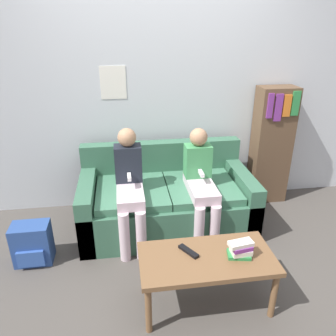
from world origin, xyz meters
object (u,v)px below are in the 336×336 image
(couch, at_px, (166,200))
(bookshelf, at_px, (271,146))
(person_left, at_px, (130,184))
(coffee_table, at_px, (207,262))
(person_right, at_px, (201,180))
(backpack, at_px, (32,244))
(tv_remote, at_px, (189,251))

(couch, distance_m, bookshelf, 1.32)
(person_left, height_order, bookshelf, bookshelf)
(coffee_table, height_order, person_right, person_right)
(backpack, bearing_deg, person_right, 7.87)
(bookshelf, distance_m, backpack, 2.56)
(bookshelf, bearing_deg, coffee_table, -127.29)
(person_right, distance_m, bookshelf, 1.08)
(coffee_table, bearing_deg, person_left, 119.81)
(couch, height_order, bookshelf, bookshelf)
(person_left, height_order, tv_remote, person_left)
(coffee_table, relative_size, tv_remote, 5.65)
(bookshelf, bearing_deg, person_left, -160.25)
(person_right, relative_size, tv_remote, 6.13)
(couch, relative_size, tv_remote, 9.89)
(tv_remote, bearing_deg, coffee_table, -60.54)
(tv_remote, xyz_separation_m, backpack, (-1.21, 0.58, -0.24))
(backpack, bearing_deg, bookshelf, 17.78)
(coffee_table, height_order, bookshelf, bookshelf)
(person_right, bearing_deg, bookshelf, 31.54)
(person_right, bearing_deg, tv_remote, -109.01)
(couch, distance_m, backpack, 1.26)
(tv_remote, relative_size, backpack, 0.46)
(person_left, bearing_deg, backpack, -165.99)
(coffee_table, relative_size, bookshelf, 0.73)
(couch, relative_size, person_right, 1.61)
(tv_remote, bearing_deg, couch, 58.29)
(person_left, relative_size, person_right, 1.03)
(couch, relative_size, coffee_table, 1.75)
(person_left, bearing_deg, coffee_table, -60.19)
(person_left, distance_m, tv_remote, 0.89)
(coffee_table, bearing_deg, tv_remote, 152.23)
(couch, bearing_deg, bookshelf, 16.45)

